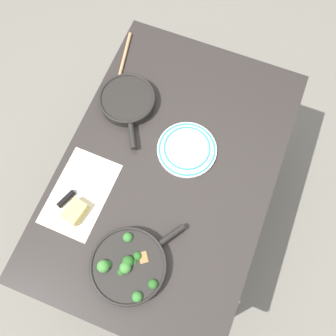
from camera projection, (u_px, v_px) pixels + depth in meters
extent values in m
plane|color=slate|center=(168.00, 209.00, 2.25)|extent=(14.00, 14.00, 0.00)
cube|color=#2D2826|center=(168.00, 171.00, 1.58)|extent=(1.31, 0.87, 0.03)
cylinder|color=#BCBCC1|center=(145.00, 78.00, 2.15)|extent=(0.05, 0.05, 0.70)
cylinder|color=#BCBCC1|center=(49.00, 279.00, 1.78)|extent=(0.05, 0.05, 0.70)
cylinder|color=#BCBCC1|center=(271.00, 121.00, 2.06)|extent=(0.05, 0.05, 0.70)
cylinder|color=black|center=(129.00, 266.00, 1.41)|extent=(0.29, 0.29, 0.04)
torus|color=black|center=(128.00, 266.00, 1.39)|extent=(0.29, 0.29, 0.01)
cylinder|color=black|center=(172.00, 235.00, 1.44)|extent=(0.11, 0.08, 0.02)
cylinder|color=#205218|center=(122.00, 273.00, 1.41)|extent=(0.01, 0.01, 0.02)
sphere|color=#286023|center=(121.00, 272.00, 1.39)|extent=(0.03, 0.03, 0.03)
cylinder|color=#357027|center=(105.00, 267.00, 1.41)|extent=(0.02, 0.02, 0.03)
sphere|color=#428438|center=(103.00, 266.00, 1.38)|extent=(0.05, 0.05, 0.05)
cylinder|color=#357027|center=(127.00, 268.00, 1.41)|extent=(0.02, 0.02, 0.02)
sphere|color=#428438|center=(126.00, 268.00, 1.38)|extent=(0.04, 0.04, 0.04)
cylinder|color=#2C6823|center=(128.00, 238.00, 1.45)|extent=(0.01, 0.01, 0.02)
sphere|color=#387A33|center=(128.00, 237.00, 1.42)|extent=(0.04, 0.04, 0.04)
cylinder|color=#205218|center=(134.00, 262.00, 1.42)|extent=(0.01, 0.01, 0.02)
sphere|color=#286023|center=(134.00, 262.00, 1.40)|extent=(0.03, 0.03, 0.03)
cylinder|color=#2C6823|center=(138.00, 297.00, 1.37)|extent=(0.01, 0.01, 0.02)
sphere|color=#387A33|center=(137.00, 297.00, 1.35)|extent=(0.04, 0.04, 0.04)
cylinder|color=#205218|center=(153.00, 284.00, 1.39)|extent=(0.01, 0.01, 0.02)
sphere|color=#286023|center=(153.00, 284.00, 1.37)|extent=(0.04, 0.04, 0.04)
cylinder|color=#205218|center=(129.00, 262.00, 1.41)|extent=(0.02, 0.02, 0.02)
sphere|color=#286023|center=(129.00, 262.00, 1.39)|extent=(0.04, 0.04, 0.04)
cylinder|color=#245B1C|center=(109.00, 265.00, 1.41)|extent=(0.01, 0.01, 0.02)
sphere|color=#2D6B28|center=(108.00, 264.00, 1.40)|extent=(0.03, 0.03, 0.03)
cylinder|color=#205218|center=(138.00, 257.00, 1.42)|extent=(0.01, 0.01, 0.02)
sphere|color=#286023|center=(138.00, 256.00, 1.40)|extent=(0.03, 0.03, 0.03)
cube|color=#AD7F4C|center=(130.00, 259.00, 1.41)|extent=(0.04, 0.05, 0.03)
cube|color=#9E703D|center=(156.00, 275.00, 1.40)|extent=(0.03, 0.03, 0.02)
cube|color=olive|center=(130.00, 270.00, 1.40)|extent=(0.04, 0.04, 0.03)
cube|color=olive|center=(127.00, 265.00, 1.41)|extent=(0.05, 0.05, 0.03)
cube|color=#9E703D|center=(144.00, 258.00, 1.41)|extent=(0.05, 0.05, 0.04)
cube|color=#9E703D|center=(119.00, 296.00, 1.37)|extent=(0.04, 0.04, 0.03)
cylinder|color=black|center=(128.00, 100.00, 1.65)|extent=(0.24, 0.24, 0.04)
torus|color=black|center=(127.00, 98.00, 1.63)|extent=(0.25, 0.25, 0.01)
cylinder|color=black|center=(132.00, 136.00, 1.58)|extent=(0.11, 0.08, 0.02)
cylinder|color=#E5CC60|center=(128.00, 101.00, 1.65)|extent=(0.20, 0.20, 0.02)
cylinder|color=tan|center=(123.00, 63.00, 1.73)|extent=(0.33, 0.08, 0.02)
ellipsoid|color=tan|center=(114.00, 99.00, 1.66)|extent=(0.07, 0.05, 0.02)
cube|color=beige|center=(80.00, 193.00, 1.53)|extent=(0.36, 0.23, 0.00)
cube|color=silver|center=(88.00, 180.00, 1.54)|extent=(0.15, 0.08, 0.01)
cylinder|color=black|center=(66.00, 199.00, 1.51)|extent=(0.09, 0.05, 0.02)
cube|color=#EACC66|center=(75.00, 212.00, 1.48)|extent=(0.10, 0.08, 0.05)
cylinder|color=white|center=(187.00, 150.00, 1.58)|extent=(0.25, 0.25, 0.01)
torus|color=teal|center=(187.00, 149.00, 1.58)|extent=(0.24, 0.24, 0.01)
cylinder|color=white|center=(187.00, 149.00, 1.57)|extent=(0.21, 0.21, 0.01)
torus|color=teal|center=(187.00, 148.00, 1.57)|extent=(0.20, 0.20, 0.01)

